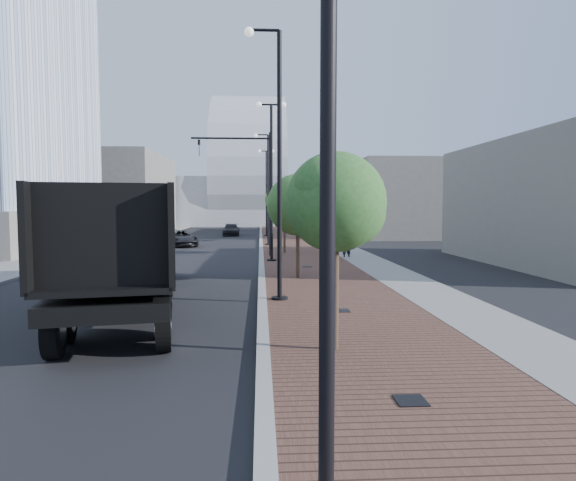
{
  "coord_description": "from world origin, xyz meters",
  "views": [
    {
      "loc": [
        -0.05,
        -6.76,
        3.31
      ],
      "look_at": [
        1.0,
        12.0,
        2.0
      ],
      "focal_mm": 30.8,
      "sensor_mm": 36.0,
      "label": 1
    }
  ],
  "objects": [
    {
      "name": "commercial_block_nw",
      "position": [
        -20.0,
        60.0,
        5.0
      ],
      "size": [
        14.0,
        20.0,
        10.0
      ],
      "primitive_type": "cube",
      "color": "#5E5B54",
      "rests_on": "ground"
    },
    {
      "name": "curb",
      "position": [
        0.0,
        40.0,
        0.07
      ],
      "size": [
        0.3,
        140.0,
        0.14
      ],
      "primitive_type": "cube",
      "color": "gray",
      "rests_on": "ground"
    },
    {
      "name": "sidewalk",
      "position": [
        3.5,
        40.0,
        0.06
      ],
      "size": [
        7.0,
        140.0,
        0.12
      ],
      "primitive_type": "cube",
      "color": "#4C2D23",
      "rests_on": "ground"
    },
    {
      "name": "traffic_mast",
      "position": [
        -0.3,
        25.0,
        4.98
      ],
      "size": [
        5.09,
        0.2,
        8.0
      ],
      "color": "black",
      "rests_on": "ground"
    },
    {
      "name": "streetlight_1",
      "position": [
        0.49,
        10.0,
        4.34
      ],
      "size": [
        1.44,
        0.56,
        9.21
      ],
      "color": "black",
      "rests_on": "ground"
    },
    {
      "name": "streetlight_0",
      "position": [
        0.6,
        -2.0,
        4.82
      ],
      "size": [
        1.72,
        0.56,
        9.28
      ],
      "color": "black",
      "rests_on": "ground"
    },
    {
      "name": "utility_cover_1",
      "position": [
        2.4,
        8.0,
        0.13
      ],
      "size": [
        0.5,
        0.5,
        0.02
      ],
      "primitive_type": "cube",
      "color": "black",
      "rests_on": "sidewalk"
    },
    {
      "name": "utility_cover_0",
      "position": [
        2.4,
        1.0,
        0.13
      ],
      "size": [
        0.5,
        0.5,
        0.02
      ],
      "primitive_type": "cube",
      "color": "black",
      "rests_on": "sidewalk"
    },
    {
      "name": "tree_1",
      "position": [
        1.65,
        15.02,
        3.36
      ],
      "size": [
        2.73,
        2.73,
        4.74
      ],
      "color": "#382619",
      "rests_on": "ground"
    },
    {
      "name": "dump_truck",
      "position": [
        -4.66,
        11.6,
        1.6
      ],
      "size": [
        5.05,
        14.1,
        3.79
      ],
      "rotation": [
        0.0,
        0.0,
        0.17
      ],
      "color": "black",
      "rests_on": "ground"
    },
    {
      "name": "pedestrian",
      "position": [
        5.31,
        23.72,
        0.9
      ],
      "size": [
        0.73,
        0.55,
        1.79
      ],
      "primitive_type": "imported",
      "rotation": [
        0.0,
        0.0,
        3.35
      ],
      "color": "black",
      "rests_on": "ground"
    },
    {
      "name": "commercial_block_ne",
      "position": [
        16.0,
        50.0,
        4.0
      ],
      "size": [
        12.0,
        22.0,
        8.0
      ],
      "primitive_type": "cube",
      "color": "#625F58",
      "rests_on": "ground"
    },
    {
      "name": "tree_0",
      "position": [
        1.65,
        4.02,
        3.39
      ],
      "size": [
        2.28,
        2.21,
        4.51
      ],
      "color": "#382619",
      "rests_on": "ground"
    },
    {
      "name": "white_sedan",
      "position": [
        -5.23,
        12.44,
        0.74
      ],
      "size": [
        2.59,
        4.73,
        1.48
      ],
      "primitive_type": "imported",
      "rotation": [
        0.0,
        0.0,
        -0.24
      ],
      "color": "white",
      "rests_on": "ground"
    },
    {
      "name": "west_sidewalk",
      "position": [
        -13.0,
        40.0,
        0.06
      ],
      "size": [
        4.0,
        140.0,
        0.12
      ],
      "primitive_type": "cube",
      "color": "slate",
      "rests_on": "ground"
    },
    {
      "name": "tree_3",
      "position": [
        1.65,
        39.02,
        3.88
      ],
      "size": [
        2.48,
        2.45,
        5.12
      ],
      "color": "#382619",
      "rests_on": "ground"
    },
    {
      "name": "utility_cover_2",
      "position": [
        2.4,
        19.0,
        0.13
      ],
      "size": [
        0.5,
        0.5,
        0.02
      ],
      "primitive_type": "cube",
      "color": "black",
      "rests_on": "sidewalk"
    },
    {
      "name": "dark_car_far",
      "position": [
        -3.35,
        48.93,
        0.65
      ],
      "size": [
        1.96,
        4.54,
        1.3
      ],
      "primitive_type": "imported",
      "rotation": [
        0.0,
        0.0,
        0.03
      ],
      "color": "black",
      "rests_on": "ground"
    },
    {
      "name": "concrete_strip",
      "position": [
        6.2,
        40.0,
        0.07
      ],
      "size": [
        2.4,
        140.0,
        0.13
      ],
      "primitive_type": "cube",
      "color": "slate",
      "rests_on": "ground"
    },
    {
      "name": "streetlight_3",
      "position": [
        0.49,
        34.0,
        4.34
      ],
      "size": [
        1.44,
        0.56,
        9.21
      ],
      "color": "black",
      "rests_on": "ground"
    },
    {
      "name": "ground",
      "position": [
        0.0,
        0.0,
        0.0
      ],
      "size": [
        220.0,
        220.0,
        0.0
      ],
      "primitive_type": "plane",
      "color": "black"
    },
    {
      "name": "streetlight_2",
      "position": [
        0.6,
        22.0,
        4.82
      ],
      "size": [
        1.72,
        0.56,
        9.28
      ],
      "color": "black",
      "rests_on": "ground"
    },
    {
      "name": "dark_car_mid",
      "position": [
        -6.66,
        34.3,
        0.66
      ],
      "size": [
        3.81,
        5.24,
        1.32
      ],
      "primitive_type": "imported",
      "rotation": [
        0.0,
        0.0,
        0.38
      ],
      "color": "black",
      "rests_on": "ground"
    },
    {
      "name": "convention_center",
      "position": [
        -2.0,
        85.0,
        6.0
      ],
      "size": [
        50.0,
        30.0,
        50.0
      ],
      "color": "#ACAFB6",
      "rests_on": "ground"
    },
    {
      "name": "tree_2",
      "position": [
        1.65,
        27.02,
        3.49
      ],
      "size": [
        2.49,
        2.46,
        4.73
      ],
      "color": "#382619",
      "rests_on": "ground"
    },
    {
      "name": "streetlight_4",
      "position": [
        0.6,
        46.0,
        4.82
      ],
      "size": [
        1.72,
        0.56,
        9.28
      ],
      "color": "black",
      "rests_on": "ground"
    }
  ]
}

